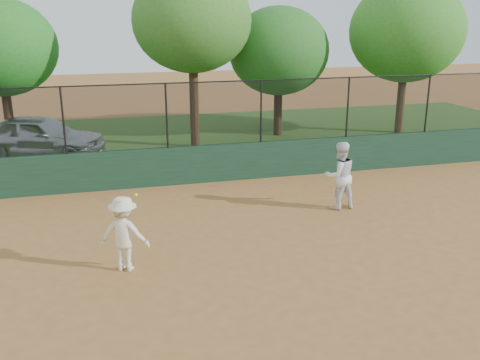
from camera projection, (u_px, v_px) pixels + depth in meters
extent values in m
plane|color=#A06733|center=(230.00, 266.00, 11.46)|extent=(80.00, 80.00, 0.00)
cube|color=#1C3E28|center=(185.00, 165.00, 16.81)|extent=(26.00, 0.20, 1.20)
cube|color=#274B17|center=(162.00, 142.00, 22.53)|extent=(36.00, 12.00, 0.01)
imported|color=#9EA3A7|center=(40.00, 136.00, 19.87)|extent=(5.06, 3.52, 1.60)
imported|color=white|center=(339.00, 176.00, 14.58)|extent=(0.97, 0.78, 1.88)
imported|color=beige|center=(124.00, 234.00, 11.06)|extent=(1.20, 0.96, 1.62)
sphere|color=#E3F837|center=(136.00, 195.00, 10.55)|extent=(0.07, 0.07, 0.07)
cube|color=black|center=(183.00, 115.00, 16.33)|extent=(26.00, 0.02, 2.00)
cylinder|color=black|center=(182.00, 83.00, 16.04)|extent=(26.00, 0.04, 0.04)
cylinder|color=black|center=(63.00, 121.00, 15.48)|extent=(0.06, 0.06, 2.00)
cylinder|color=black|center=(167.00, 116.00, 16.21)|extent=(0.06, 0.06, 2.00)
cylinder|color=black|center=(261.00, 111.00, 16.95)|extent=(0.06, 0.06, 2.00)
cylinder|color=black|center=(348.00, 107.00, 17.68)|extent=(0.06, 0.06, 2.00)
cylinder|color=black|center=(427.00, 104.00, 18.41)|extent=(0.06, 0.06, 2.00)
cylinder|color=#432917|center=(9.00, 120.00, 21.16)|extent=(0.36, 0.36, 2.27)
ellipsoid|color=#21651D|center=(0.00, 47.00, 20.33)|extent=(4.31, 3.92, 3.72)
cylinder|color=#452C18|center=(194.00, 108.00, 21.23)|extent=(0.36, 0.36, 3.15)
ellipsoid|color=#346720|center=(192.00, 21.00, 20.24)|extent=(4.56, 4.14, 3.94)
cylinder|color=#3B2313|center=(278.00, 113.00, 23.50)|extent=(0.36, 0.36, 1.97)
ellipsoid|color=#255C1E|center=(279.00, 51.00, 22.71)|extent=(4.32, 3.93, 3.73)
cylinder|color=#4D331B|center=(400.00, 105.00, 23.89)|extent=(0.36, 0.36, 2.49)
ellipsoid|color=#317020|center=(407.00, 31.00, 22.94)|extent=(5.03, 4.57, 4.34)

